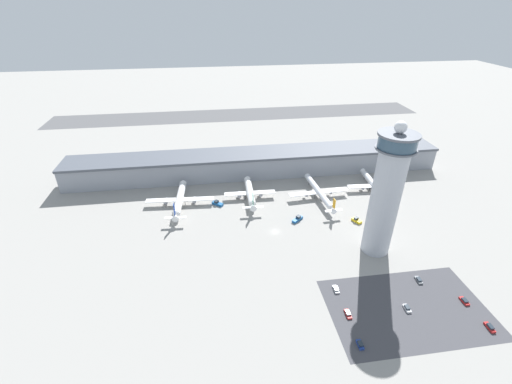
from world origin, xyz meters
TOP-DOWN VIEW (x-y plane):
  - ground_plane at (0.00, 0.00)m, footprint 1000.00×1000.00m
  - terminal_building at (0.00, 70.00)m, footprint 256.36×25.00m
  - runway_strip at (0.00, 210.50)m, footprint 384.55×44.00m
  - control_tower at (46.44, -21.26)m, footprint 17.31×17.31m
  - parking_lot_surface at (43.32, -58.80)m, footprint 64.00×40.00m
  - airplane_gate_alpha at (-51.57, 33.93)m, footprint 40.58×41.89m
  - airplane_gate_bravo at (-8.87, 35.85)m, footprint 31.65×36.67m
  - airplane_gate_charlie at (33.66, 30.47)m, footprint 37.97×45.62m
  - airplane_gate_delta at (71.33, 33.96)m, footprint 33.68×44.04m
  - service_truck_catering at (-29.36, 31.61)m, footprint 7.12×6.37m
  - service_truck_fuel at (46.98, 2.67)m, footprint 4.87×6.18m
  - service_truck_baggage at (62.33, 7.29)m, footprint 7.27×4.90m
  - service_truck_water at (14.66, 8.62)m, footprint 7.34×6.76m
  - car_silver_sedan at (56.27, -44.99)m, footprint 2.02×4.74m
  - car_maroon_suv at (17.51, -72.18)m, footprint 1.83×4.07m
  - car_yellow_taxi at (18.31, -58.34)m, footprint 1.90×4.77m
  - car_blue_compact at (68.38, -58.83)m, footprint 1.96×4.60m
  - car_navy_sedan at (69.30, -72.07)m, footprint 1.85×4.84m
  - car_grey_coupe at (42.89, -59.07)m, footprint 1.88×4.25m
  - car_green_van at (18.03, -45.09)m, footprint 1.93×4.64m

SIDE VIEW (x-z plane):
  - ground_plane at x=0.00m, z-range 0.00..0.00m
  - runway_strip at x=0.00m, z-range 0.00..0.01m
  - parking_lot_surface at x=43.32m, z-range 0.00..0.01m
  - car_yellow_taxi at x=18.31m, z-range -0.16..1.20m
  - car_green_van at x=18.03m, z-range -0.16..1.20m
  - car_silver_sedan at x=56.27m, z-range -0.16..1.22m
  - car_blue_compact at x=68.38m, z-range -0.16..1.26m
  - car_grey_coupe at x=42.89m, z-range -0.17..1.33m
  - car_maroon_suv at x=17.51m, z-range -0.17..1.38m
  - car_navy_sedan at x=69.30m, z-range -0.18..1.41m
  - service_truck_fuel at x=46.98m, z-range -0.41..2.24m
  - service_truck_catering at x=-29.36m, z-range -0.42..2.30m
  - service_truck_water at x=14.66m, z-range -0.42..2.31m
  - service_truck_baggage at x=62.33m, z-range -0.46..2.55m
  - airplane_gate_delta at x=71.33m, z-range -1.92..10.02m
  - airplane_gate_alpha at x=-51.57m, z-range -2.41..10.84m
  - airplane_gate_bravo at x=-8.87m, z-range -2.46..11.01m
  - airplane_gate_charlie at x=33.66m, z-range -1.60..10.39m
  - terminal_building at x=0.00m, z-range 0.10..16.54m
  - control_tower at x=46.44m, z-range -0.71..65.27m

